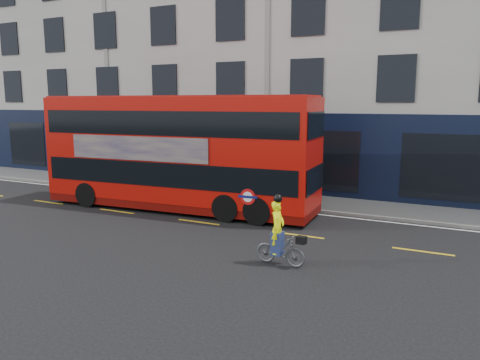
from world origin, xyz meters
The scene contains 8 objects.
ground centered at (0.00, 0.00, 0.00)m, with size 120.00×120.00×0.00m, color black.
pavement centered at (0.00, 6.50, 0.06)m, with size 60.00×3.00×0.12m, color slate.
kerb centered at (0.00, 5.00, 0.07)m, with size 60.00×0.12×0.13m, color slate.
building_terrace centered at (0.00, 12.94, 7.49)m, with size 50.00×10.07×15.00m.
road_edge_line centered at (0.00, 4.70, 0.00)m, with size 58.00×0.10×0.01m, color silver.
lane_dashes centered at (0.00, 1.50, 0.00)m, with size 58.00×0.12×0.01m, color gold, non-canonical shape.
bus centered at (-1.92, 3.08, 2.45)m, with size 11.97×3.39×4.77m.
cyclist centered at (4.48, -1.53, 0.68)m, with size 1.50×0.56×2.01m.
Camera 1 is at (9.08, -13.28, 4.53)m, focal length 35.00 mm.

